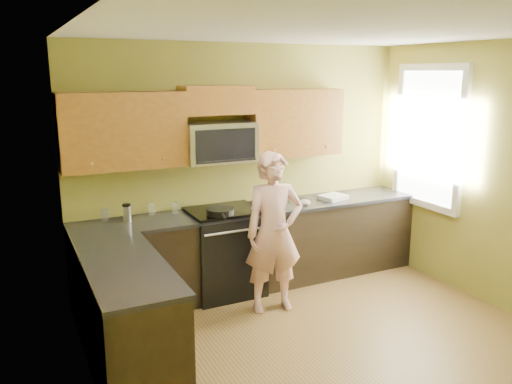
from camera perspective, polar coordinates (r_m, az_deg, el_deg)
floor at (r=4.75m, az=9.50°, el=-17.30°), size 4.00×4.00×0.00m
ceiling at (r=4.12m, az=10.97°, el=17.17°), size 4.00×4.00×0.00m
wall_back at (r=5.93m, az=-1.23°, el=2.98°), size 4.00×0.00×4.00m
wall_left at (r=3.49m, az=-17.54°, el=-4.88°), size 0.00×4.00×4.00m
cabinet_back_run at (r=5.90m, az=0.04°, el=-6.22°), size 4.00×0.60×0.88m
cabinet_left_run at (r=4.43m, az=-14.00°, el=-13.48°), size 0.60×1.60×0.88m
countertop_back at (r=5.76m, az=0.09°, el=-1.92°), size 4.00×0.62×0.04m
countertop_left at (r=4.25m, az=-14.21°, el=-7.89°), size 0.62×1.60×0.04m
stove at (r=5.71m, az=-3.48°, el=-6.53°), size 0.76×0.65×0.95m
microwave at (r=5.58m, az=-4.11°, el=3.35°), size 0.76×0.40×0.42m
upper_cab_left at (r=5.33m, az=-14.18°, el=2.52°), size 1.22×0.33×0.75m
upper_cab_right at (r=6.02m, az=4.12°, el=4.06°), size 1.12×0.33×0.75m
upper_cab_over_mw at (r=5.54m, az=-4.36°, el=10.04°), size 0.76×0.33×0.30m
window at (r=6.36m, az=18.47°, el=5.73°), size 0.06×1.06×1.66m
woman at (r=5.21m, az=1.99°, el=-4.50°), size 0.65×0.49×1.63m
frying_pan at (r=5.39m, az=-3.96°, el=-2.45°), size 0.39×0.55×0.07m
butter_tub at (r=5.65m, az=0.63°, el=-2.01°), size 0.17×0.17×0.09m
toast_slice at (r=5.72m, az=0.66°, el=-1.74°), size 0.12×0.12×0.01m
napkin_a at (r=5.59m, az=-0.04°, el=-1.83°), size 0.14×0.15×0.06m
napkin_b at (r=5.86m, az=5.39°, el=-1.16°), size 0.13×0.14×0.07m
dish_towel at (r=6.19m, az=8.45°, el=-0.56°), size 0.35×0.31×0.05m
travel_mug at (r=5.38m, az=-13.95°, el=-3.18°), size 0.09×0.09×0.18m
glass_a at (r=5.46m, az=-16.26°, el=-2.42°), size 0.08×0.08×0.12m
glass_b at (r=5.56m, az=-11.38°, el=-1.87°), size 0.07×0.07×0.12m
glass_c at (r=5.58m, az=-8.84°, el=-1.71°), size 0.08×0.08×0.12m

